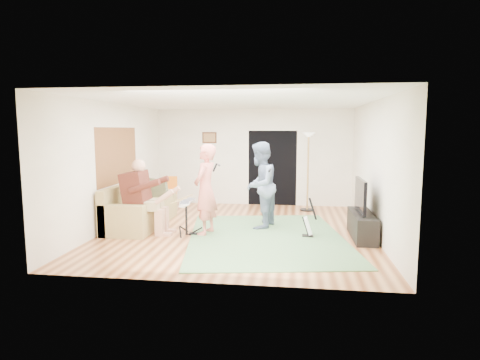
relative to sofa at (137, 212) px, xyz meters
name	(u,v)px	position (x,y,z in m)	size (l,w,h in m)	color
floor	(239,230)	(2.30, -0.14, -0.31)	(6.00, 6.00, 0.00)	brown
walls	(239,167)	(2.30, -0.14, 1.04)	(5.50, 6.00, 2.70)	white
ceiling	(238,101)	(2.30, -0.14, 2.39)	(6.00, 6.00, 0.00)	white
window_blinds	(118,156)	(-0.44, 0.06, 1.24)	(2.05, 2.05, 0.00)	brown
doorway	(272,168)	(2.85, 2.85, 0.74)	(2.10, 2.10, 0.00)	black
picture_frame	(209,138)	(1.05, 2.85, 1.59)	(0.42, 0.03, 0.32)	#3F2314
area_rug	(266,237)	(2.93, -0.66, -0.30)	(3.00, 3.95, 0.02)	#4E7849
sofa	(137,212)	(0.00, 0.00, 0.00)	(0.95, 2.30, 0.93)	#A48E52
drummer	(146,205)	(0.45, -0.65, 0.29)	(1.00, 0.56, 1.53)	#4F2016
drum_kit	(186,220)	(1.30, -0.65, 0.00)	(0.39, 0.69, 0.71)	black
singer	(206,190)	(1.68, -0.55, 0.61)	(0.67, 0.44, 1.84)	#D86C5E
microphone	(215,167)	(1.88, -0.55, 1.07)	(0.06, 0.06, 0.24)	black
guitarist	(260,185)	(2.73, 0.14, 0.62)	(0.91, 0.71, 1.87)	slate
guitar_held	(269,170)	(2.93, 0.14, 0.96)	(0.12, 0.60, 0.26)	silver
guitar_spare	(308,226)	(3.75, -0.48, -0.08)	(0.29, 0.26, 0.79)	black
torchiere_lamp	(308,157)	(3.82, 2.17, 1.10)	(0.37, 0.37, 2.05)	black
dining_chair	(170,199)	(0.22, 1.67, 0.01)	(0.42, 0.44, 0.90)	#DAB98E
tv_cabinet	(362,225)	(4.80, -0.42, -0.06)	(0.40, 1.40, 0.50)	black
television	(361,195)	(4.75, -0.42, 0.54)	(0.06, 1.05, 0.65)	black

